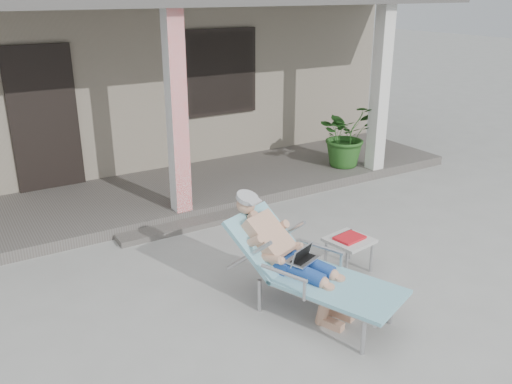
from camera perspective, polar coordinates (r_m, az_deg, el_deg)
ground at (r=5.80m, az=1.04°, el=-10.13°), size 60.00×60.00×0.00m
house at (r=11.11m, az=-17.57°, el=12.96°), size 10.40×5.40×3.30m
porch_deck at (r=8.21m, az=-10.20°, el=-0.34°), size 10.00×2.00×0.15m
porch_overhang at (r=7.64m, az=-11.38°, el=18.90°), size 10.00×2.30×2.85m
porch_step at (r=7.24m, az=-6.81°, el=-3.40°), size 2.00×0.30×0.07m
lounger at (r=5.18m, az=4.57°, el=-5.24°), size 1.25×1.84×1.16m
side_table at (r=6.11m, az=9.77°, el=-5.18°), size 0.52×0.52×0.40m
potted_palm at (r=9.22m, az=9.45°, el=5.97°), size 0.98×0.86×1.06m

